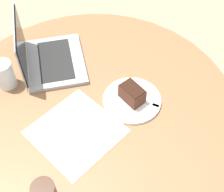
% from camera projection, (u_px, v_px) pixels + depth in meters
% --- Properties ---
extents(ground_plane, '(12.00, 12.00, 0.00)m').
position_uv_depth(ground_plane, '(98.00, 179.00, 1.76)').
color(ground_plane, gray).
extents(dining_table, '(1.14, 1.14, 0.70)m').
position_uv_depth(dining_table, '(93.00, 120.00, 1.30)').
color(dining_table, brown).
rests_on(dining_table, ground_plane).
extents(paper_document, '(0.34, 0.34, 0.00)m').
position_uv_depth(paper_document, '(76.00, 132.00, 1.13)').
color(paper_document, white).
rests_on(paper_document, dining_table).
extents(plate, '(0.23, 0.23, 0.01)m').
position_uv_depth(plate, '(132.00, 100.00, 1.21)').
color(plate, white).
rests_on(plate, dining_table).
extents(cake_slice, '(0.11, 0.09, 0.07)m').
position_uv_depth(cake_slice, '(132.00, 94.00, 1.18)').
color(cake_slice, '#472619').
rests_on(cake_slice, plate).
extents(fork, '(0.17, 0.04, 0.00)m').
position_uv_depth(fork, '(143.00, 101.00, 1.20)').
color(fork, silver).
rests_on(fork, plate).
extents(water_glass, '(0.07, 0.07, 0.12)m').
position_uv_depth(water_glass, '(5.00, 75.00, 1.23)').
color(water_glass, silver).
rests_on(water_glass, dining_table).
extents(laptop, '(0.39, 0.39, 0.23)m').
position_uv_depth(laptop, '(47.00, 58.00, 1.31)').
color(laptop, gray).
rests_on(laptop, dining_table).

